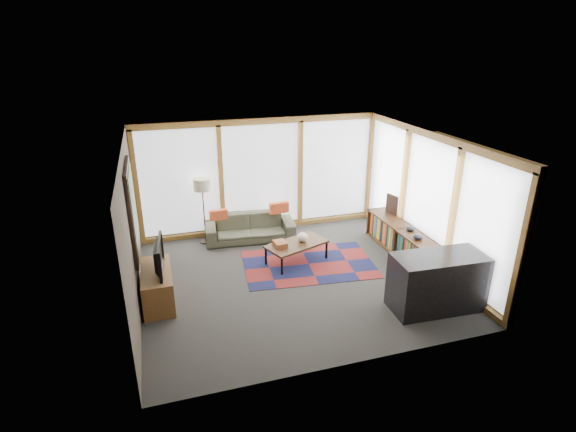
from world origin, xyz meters
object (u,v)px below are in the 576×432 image
object	(u,v)px
bookshelf	(403,242)
coffee_table	(297,252)
sofa	(250,228)
television	(155,256)
floor_lamp	(204,211)
tv_console	(158,286)
bar_counter	(437,282)

from	to	relation	value
bookshelf	coffee_table	bearing A→B (deg)	170.62
sofa	television	world-z (taller)	television
sofa	floor_lamp	distance (m)	1.07
sofa	bookshelf	distance (m)	3.30
television	bookshelf	bearing A→B (deg)	-81.67
coffee_table	tv_console	size ratio (longest dim) A/B	1.02
bookshelf	television	distance (m)	4.91
floor_lamp	coffee_table	distance (m)	2.25
sofa	bar_counter	distance (m)	4.27
sofa	television	bearing A→B (deg)	-128.83
floor_lamp	television	bearing A→B (deg)	-115.90
floor_lamp	tv_console	size ratio (longest dim) A/B	1.23
floor_lamp	bar_counter	distance (m)	4.98
floor_lamp	bar_counter	world-z (taller)	floor_lamp
coffee_table	bookshelf	size ratio (longest dim) A/B	0.50
sofa	television	xyz separation A→B (m)	(-2.03, -2.05, 0.57)
bookshelf	tv_console	world-z (taller)	bookshelf
television	sofa	bearing A→B (deg)	-40.69
coffee_table	television	size ratio (longest dim) A/B	1.32
bar_counter	coffee_table	bearing A→B (deg)	129.76
floor_lamp	television	xyz separation A→B (m)	(-1.06, -2.19, 0.13)
coffee_table	tv_console	distance (m)	2.80
coffee_table	bar_counter	bearing A→B (deg)	-53.02
floor_lamp	bookshelf	size ratio (longest dim) A/B	0.60
sofa	coffee_table	distance (m)	1.48
tv_console	bar_counter	size ratio (longest dim) A/B	0.79
tv_console	bar_counter	bearing A→B (deg)	-19.15
bookshelf	television	world-z (taller)	television
sofa	floor_lamp	world-z (taller)	floor_lamp
floor_lamp	coffee_table	size ratio (longest dim) A/B	1.20
floor_lamp	tv_console	world-z (taller)	floor_lamp
bar_counter	bookshelf	bearing A→B (deg)	78.07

